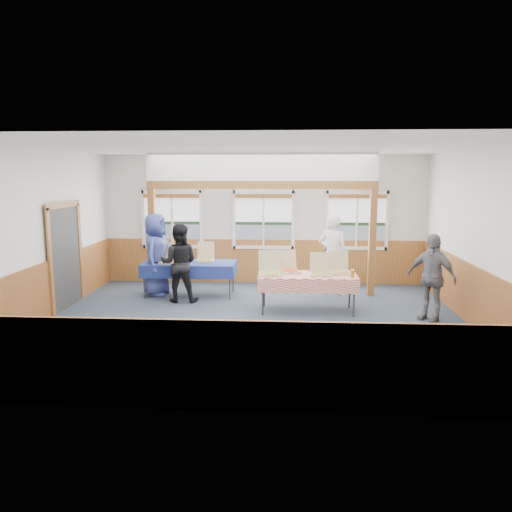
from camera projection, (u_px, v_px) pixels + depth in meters
The scene contains 31 objects.
floor at pixel (255, 323), 9.27m from camera, with size 8.00×8.00×0.00m, color #262E3D.
ceiling at pixel (255, 147), 8.74m from camera, with size 8.00×8.00×0.00m, color white.
wall_back at pixel (264, 220), 12.45m from camera, with size 8.00×8.00×0.00m, color silver.
wall_front at pixel (235, 278), 5.56m from camera, with size 8.00×8.00×0.00m, color silver.
wall_left at pixel (40, 236), 9.24m from camera, with size 8.00×8.00×0.00m, color silver.
wall_right at pixel (481, 239), 8.77m from camera, with size 8.00×8.00×0.00m, color silver.
wainscot_back at pixel (263, 261), 12.60m from camera, with size 7.98×0.05×1.10m, color brown.
wainscot_front at pixel (236, 366), 5.76m from camera, with size 7.98×0.05×1.10m, color brown.
wainscot_left at pixel (45, 291), 9.42m from camera, with size 0.05×6.98×1.10m, color brown.
wainscot_right at pixel (476, 297), 8.94m from camera, with size 0.05×6.98×1.10m, color brown.
cased_opening at pixel (65, 257), 10.22m from camera, with size 0.06×1.30×2.10m, color #313131.
window_left at pixel (172, 216), 12.53m from camera, with size 1.56×0.10×1.46m.
window_mid at pixel (263, 217), 12.40m from camera, with size 1.56×0.10×1.46m.
window_right at pixel (357, 217), 12.26m from camera, with size 1.56×0.10×1.46m.
post_left at pixel (153, 241), 11.49m from camera, with size 0.15×0.15×2.40m, color brown.
post_right at pixel (372, 243), 11.19m from camera, with size 0.15×0.15×2.40m, color brown.
cross_beam at pixel (261, 185), 11.12m from camera, with size 5.15×0.18×0.18m, color brown.
table_left at pixel (189, 265), 11.27m from camera, with size 2.17×1.13×0.76m.
table_right at pixel (308, 277), 9.93m from camera, with size 2.12×1.58×0.76m.
pizza_box_a at pixel (171, 260), 11.17m from camera, with size 0.49×0.55×0.43m.
pizza_box_b at pixel (206, 258), 11.39m from camera, with size 0.44×0.51×0.42m.
pizza_box_c at pixel (270, 272), 9.86m from camera, with size 0.47×0.56×0.47m.
pizza_box_d at pixel (289, 269), 10.12m from camera, with size 0.51×0.57×0.43m.
pizza_box_e at pixel (321, 272), 9.82m from camera, with size 0.40×0.49×0.43m.
pizza_box_f at pixel (340, 270), 10.01m from camera, with size 0.42×0.50×0.43m.
veggie_tray at pixel (157, 261), 11.30m from camera, with size 0.38×0.38×0.09m.
drink_glass at pixel (352, 274), 9.61m from camera, with size 0.07×0.07×0.15m, color #986519.
woman_white at pixel (333, 255), 11.30m from camera, with size 0.67×0.44×1.84m, color white.
woman_black at pixel (179, 263), 10.70m from camera, with size 0.82×0.64×1.69m, color black.
man_blue at pixel (156, 255), 11.26m from camera, with size 0.91×0.59×1.86m, color #39468E.
person_grey at pixel (431, 277), 9.36m from camera, with size 0.97×0.40×1.65m, color slate.
Camera 1 is at (0.57, -8.92, 2.75)m, focal length 35.00 mm.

